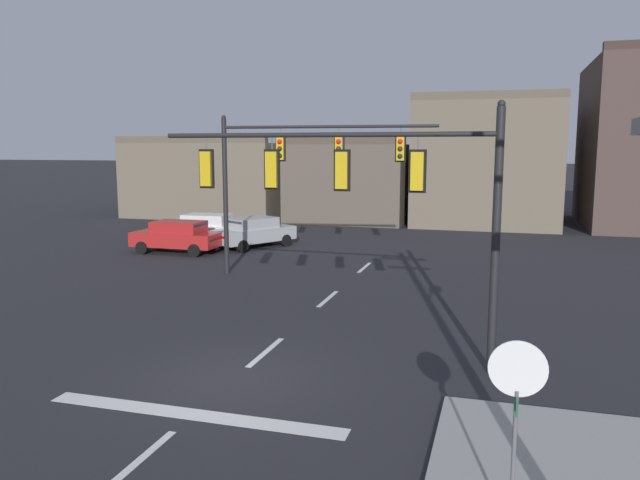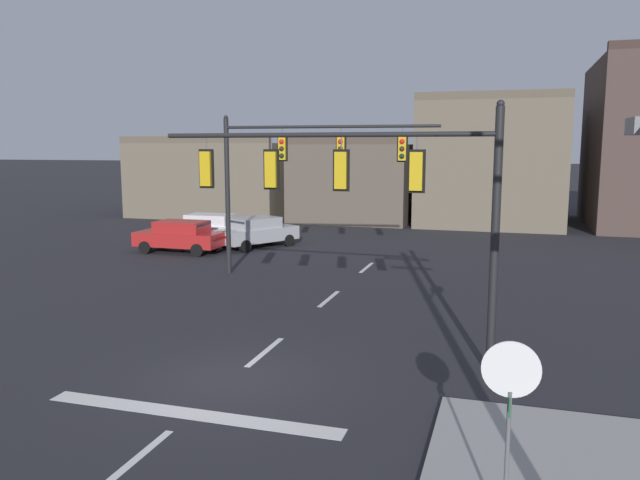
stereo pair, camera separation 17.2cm
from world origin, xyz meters
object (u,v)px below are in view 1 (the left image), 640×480
(signal_mast_far_side, at_px, (292,163))
(car_lot_middle, at_px, (209,228))
(stop_sign, at_px, (517,391))
(car_lot_farside, at_px, (177,236))
(signal_mast_near_side, at_px, (367,186))
(car_lot_nearside, at_px, (254,232))

(signal_mast_far_side, height_order, car_lot_middle, signal_mast_far_side)
(stop_sign, distance_m, car_lot_middle, 27.89)
(stop_sign, bearing_deg, car_lot_farside, 129.17)
(signal_mast_near_side, distance_m, stop_sign, 7.83)
(car_lot_nearside, xyz_separation_m, car_lot_middle, (-2.96, 0.70, 0.00))
(signal_mast_near_side, xyz_separation_m, stop_sign, (3.45, -6.67, -2.22))
(signal_mast_far_side, xyz_separation_m, stop_sign, (8.48, -15.75, -2.51))
(car_lot_nearside, bearing_deg, signal_mast_far_side, -55.73)
(car_lot_middle, relative_size, car_lot_farside, 1.01)
(signal_mast_near_side, distance_m, signal_mast_far_side, 10.39)
(signal_mast_near_side, height_order, car_lot_farside, signal_mast_near_side)
(signal_mast_near_side, bearing_deg, car_lot_nearside, 121.25)
(stop_sign, bearing_deg, signal_mast_far_side, 118.30)
(signal_mast_far_side, bearing_deg, signal_mast_near_side, -61.02)
(signal_mast_near_side, bearing_deg, car_lot_middle, 127.33)
(signal_mast_near_side, xyz_separation_m, car_lot_middle, (-12.40, 16.25, -3.51))
(signal_mast_far_side, bearing_deg, stop_sign, -61.70)
(signal_mast_near_side, relative_size, car_lot_middle, 1.91)
(car_lot_middle, bearing_deg, car_lot_farside, -92.01)
(signal_mast_near_side, distance_m, car_lot_farside, 18.33)
(car_lot_nearside, bearing_deg, car_lot_farside, -139.48)
(stop_sign, bearing_deg, car_lot_middle, 124.66)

